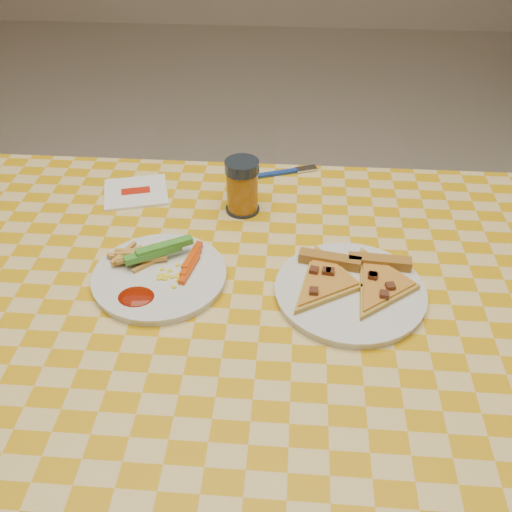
{
  "coord_description": "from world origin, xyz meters",
  "views": [
    {
      "loc": [
        0.09,
        -0.7,
        1.39
      ],
      "look_at": [
        0.03,
        0.08,
        0.78
      ],
      "focal_mm": 40.0,
      "sensor_mm": 36.0,
      "label": 1
    }
  ],
  "objects_px": {
    "table": "(233,325)",
    "plate_left": "(160,277)",
    "drink_glass": "(242,187)",
    "plate_right": "(350,292)"
  },
  "relations": [
    {
      "from": "table",
      "to": "plate_left",
      "type": "distance_m",
      "value": 0.15
    },
    {
      "from": "table",
      "to": "drink_glass",
      "type": "relative_size",
      "value": 11.66
    },
    {
      "from": "plate_left",
      "to": "drink_glass",
      "type": "height_order",
      "value": "drink_glass"
    },
    {
      "from": "plate_right",
      "to": "table",
      "type": "bearing_deg",
      "value": -176.54
    },
    {
      "from": "plate_left",
      "to": "plate_right",
      "type": "distance_m",
      "value": 0.32
    },
    {
      "from": "plate_right",
      "to": "drink_glass",
      "type": "xyz_separation_m",
      "value": [
        -0.2,
        0.24,
        0.05
      ]
    },
    {
      "from": "table",
      "to": "plate_right",
      "type": "height_order",
      "value": "plate_right"
    },
    {
      "from": "plate_right",
      "to": "drink_glass",
      "type": "distance_m",
      "value": 0.32
    },
    {
      "from": "plate_right",
      "to": "plate_left",
      "type": "bearing_deg",
      "value": 177.53
    },
    {
      "from": "plate_left",
      "to": "plate_right",
      "type": "xyz_separation_m",
      "value": [
        0.32,
        -0.01,
        0.0
      ]
    }
  ]
}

